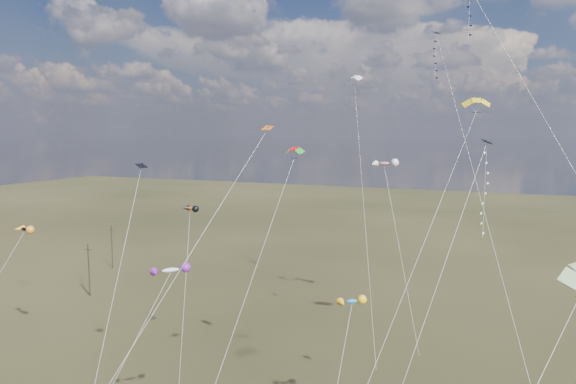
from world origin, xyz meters
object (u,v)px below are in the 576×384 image
at_px(utility_pole_far, 112,246).
at_px(diamond_black_high, 442,77).
at_px(parafoil_yellow, 476,102).
at_px(utility_pole_near, 89,270).
at_px(novelty_black_orange, 24,230).

height_order(utility_pole_far, diamond_black_high, diamond_black_high).
bearing_deg(diamond_black_high, parafoil_yellow, -46.64).
distance_m(utility_pole_near, parafoil_yellow, 59.88).
distance_m(utility_pole_near, novelty_black_orange, 19.59).
distance_m(utility_pole_far, novelty_black_orange, 34.50).
relative_size(utility_pole_near, utility_pole_far, 1.00).
bearing_deg(utility_pole_near, utility_pole_far, 119.74).
height_order(utility_pole_near, novelty_black_orange, novelty_black_orange).
bearing_deg(parafoil_yellow, novelty_black_orange, -166.05).
bearing_deg(utility_pole_far, parafoil_yellow, -15.92).
distance_m(utility_pole_near, diamond_black_high, 57.58).
distance_m(utility_pole_near, utility_pole_far, 16.12).
height_order(utility_pole_far, novelty_black_orange, novelty_black_orange).
bearing_deg(utility_pole_far, novelty_black_orange, -64.69).
xyz_separation_m(utility_pole_near, utility_pole_far, (-8.00, 14.00, 0.00)).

